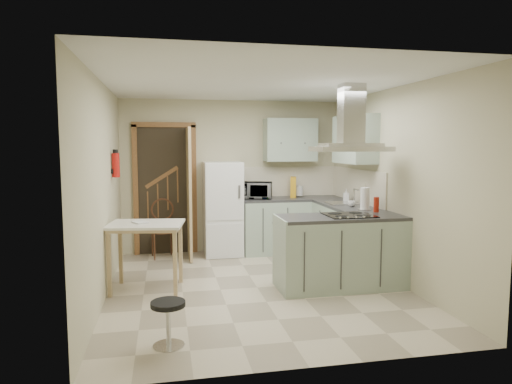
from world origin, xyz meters
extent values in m
plane|color=#C3B498|center=(0.00, 0.00, 0.00)|extent=(4.20, 4.20, 0.00)
plane|color=silver|center=(0.00, 0.00, 2.50)|extent=(4.20, 4.20, 0.00)
plane|color=#BDB692|center=(0.00, 2.10, 1.25)|extent=(3.60, 0.00, 3.60)
plane|color=#BDB692|center=(-1.80, 0.00, 1.25)|extent=(0.00, 4.20, 4.20)
plane|color=#BDB692|center=(1.80, 0.00, 1.25)|extent=(0.00, 4.20, 4.20)
cube|color=brown|center=(-1.10, 2.07, 1.05)|extent=(1.10, 0.12, 2.10)
cube|color=white|center=(-0.20, 1.80, 0.75)|extent=(0.60, 0.60, 1.50)
cube|color=#9EB2A0|center=(0.66, 1.80, 0.45)|extent=(1.08, 0.60, 0.90)
cube|color=#9EB2A0|center=(1.50, 1.12, 0.45)|extent=(0.60, 1.95, 0.90)
cube|color=beige|center=(0.96, 2.09, 1.15)|extent=(1.68, 0.02, 0.50)
cube|color=#9EB2A0|center=(0.95, 1.93, 1.85)|extent=(0.85, 0.35, 0.70)
cube|color=#9EB2A0|center=(1.62, 0.85, 1.85)|extent=(0.35, 0.90, 0.70)
cube|color=#9EB2A0|center=(1.02, -0.18, 0.45)|extent=(1.55, 0.65, 0.90)
cube|color=black|center=(1.12, -0.18, 0.91)|extent=(0.58, 0.50, 0.01)
cube|color=silver|center=(1.12, -0.18, 1.72)|extent=(0.90, 0.55, 0.10)
cube|color=silver|center=(1.50, 0.95, 0.91)|extent=(0.45, 0.40, 0.01)
cylinder|color=#B2140F|center=(-1.74, 0.90, 1.50)|extent=(0.10, 0.10, 0.32)
cube|color=tan|center=(-1.34, 0.19, 0.41)|extent=(0.97, 0.79, 0.83)
cube|color=#54221C|center=(-1.15, 1.79, 0.42)|extent=(0.42, 0.42, 0.84)
cylinder|color=black|center=(-1.10, -1.48, 0.20)|extent=(0.33, 0.33, 0.41)
imported|color=black|center=(0.36, 1.81, 1.03)|extent=(0.56, 0.45, 0.27)
cylinder|color=silver|center=(1.11, 1.92, 1.00)|extent=(0.15, 0.15, 0.20)
cube|color=gold|center=(1.00, 1.88, 1.07)|extent=(0.15, 0.24, 0.34)
imported|color=#AFB0BC|center=(1.65, 1.19, 0.99)|extent=(0.11, 0.11, 0.19)
cylinder|color=white|center=(1.53, 0.25, 1.05)|extent=(0.15, 0.15, 0.31)
imported|color=white|center=(1.49, 0.59, 0.94)|extent=(0.13, 0.13, 0.08)
cylinder|color=#AC1F0E|center=(1.58, 0.02, 1.00)|extent=(0.07, 0.07, 0.20)
imported|color=#A53748|center=(-1.47, 0.19, 0.87)|extent=(0.23, 0.25, 0.09)
camera|label=1|loc=(-1.10, -5.42, 1.77)|focal=32.00mm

